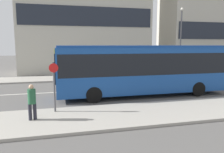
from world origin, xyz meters
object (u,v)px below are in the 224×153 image
Objects in this scene: pedestrian_near_stop at (32,100)px; bus_stop_sign at (54,83)px; city_bus at (142,67)px; parked_car_0 at (209,72)px; street_lamp at (181,35)px.

pedestrian_near_stop is 0.65× the size of bus_stop_sign.
city_bus is at bearing 26.62° from bus_stop_sign.
pedestrian_near_stop is at bearing -155.05° from city_bus.
parked_car_0 is (9.63, 5.63, -1.32)m from city_bus.
bus_stop_sign is at bearing 27.27° from pedestrian_near_stop.
bus_stop_sign is at bearing -151.04° from parked_car_0.
city_bus is 11.24m from parked_car_0.
street_lamp is (7.39, 7.60, 2.55)m from city_bus.
pedestrian_near_stop reaches higher than parked_car_0.
city_bus is 2.72× the size of parked_car_0.
parked_car_0 is at bearing -41.32° from street_lamp.
pedestrian_near_stop is (-6.65, -3.85, -0.91)m from city_bus.
parked_car_0 is at bearing 28.96° from bus_stop_sign.
parked_car_0 is at bearing 25.16° from city_bus.
city_bus is at bearing 10.85° from pedestrian_near_stop.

